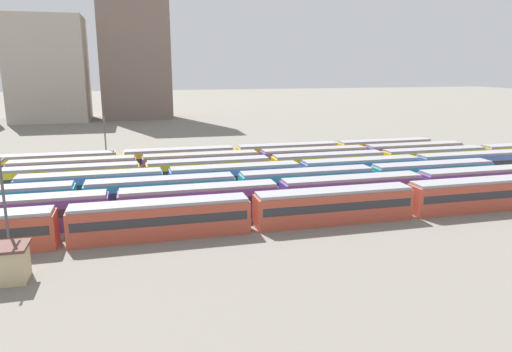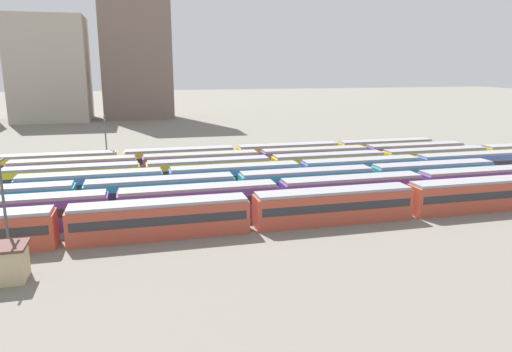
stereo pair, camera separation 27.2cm
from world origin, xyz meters
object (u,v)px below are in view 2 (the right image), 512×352
Objects in this scene: catenary_pole_0 at (4,204)px; signal_hut at (5,263)px; train_track_0 at (334,205)px; train_track_5 at (259,162)px; train_track_3 at (300,174)px; train_track_4 at (329,165)px; train_track_6 at (236,157)px; catenary_pole_1 at (106,140)px; train_track_2 at (237,188)px; train_track_1 at (279,196)px.

signal_hut is at bearing -81.54° from catenary_pole_0.
train_track_0 and train_track_5 have the same top height.
train_track_4 is at bearing 38.36° from train_track_3.
train_track_4 is at bearing 35.30° from signal_hut.
catenary_pole_1 reaches higher than train_track_6.
train_track_2 is 11.59m from train_track_3.
train_track_3 is 20.75× the size of signal_hut.
train_track_0 and train_track_6 have the same top height.
train_track_6 reaches higher than signal_hut.
train_track_4 is at bearing 30.68° from catenary_pole_0.
train_track_0 is 31.53m from train_track_6.
train_track_0 is 32.59m from catenary_pole_0.
train_track_4 is at bearing -21.89° from catenary_pole_1.
train_track_6 is (-12.72, 10.40, 0.00)m from train_track_4.
train_track_0 and train_track_4 have the same top height.
train_track_3 is 10.91m from train_track_5.
catenary_pole_1 is at bearing 80.20° from catenary_pole_0.
train_track_6 is 20.75× the size of signal_hut.
train_track_2 and train_track_5 have the same top height.
train_track_5 is 25.68m from catenary_pole_1.
train_track_4 is (16.93, 10.40, 0.00)m from train_track_2.
train_track_3 is at bearing -34.55° from catenary_pole_1.
catenary_pole_0 is (-23.48, -13.57, 3.46)m from train_track_2.
train_track_5 is (7.07, 15.60, 0.00)m from train_track_2.
train_track_3 is at bearing -68.50° from train_track_6.
train_track_6 is at bearing 78.55° from train_track_2.
train_track_6 is (-4.56, 31.20, 0.00)m from train_track_0.
catenary_pole_0 is (-32.25, -3.17, 3.46)m from train_track_0.
catenary_pole_0 reaches higher than train_track_2.
train_track_1 and train_track_6 have the same top height.
train_track_4 is 16.43m from train_track_6.
train_track_0 is 1.25× the size of train_track_3.
train_track_3 and train_track_5 have the same top height.
train_track_1 is 21.03m from train_track_5.
train_track_6 is (4.21, 20.80, 0.00)m from train_track_2.
train_track_3 is 0.80× the size of train_track_4.
train_track_6 is (-2.86, 5.20, 0.00)m from train_track_5.
train_track_1 is 1.00× the size of train_track_2.
train_track_1 reaches higher than signal_hut.
train_track_5 is at bearing 43.67° from catenary_pole_0.
train_track_1 is 20.75× the size of signal_hut.
train_track_1 is 7.75× the size of catenary_pole_0.
train_track_2 is at bearing 127.34° from train_track_1.
catenary_pole_0 is 1.06× the size of catenary_pole_1.
train_track_2 is 20.75× the size of signal_hut.
train_track_1 is 28.90m from catenary_pole_0.
train_track_2 is at bearing 37.87° from signal_hut.
train_track_1 is at bearing 16.96° from catenary_pole_0.
train_track_2 and train_track_6 have the same top height.
catenary_pole_1 is at bearing 82.00° from signal_hut.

